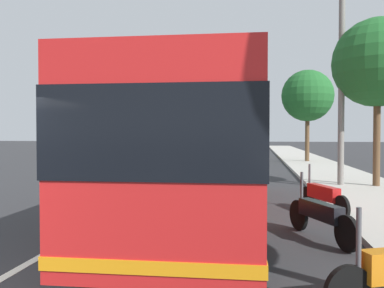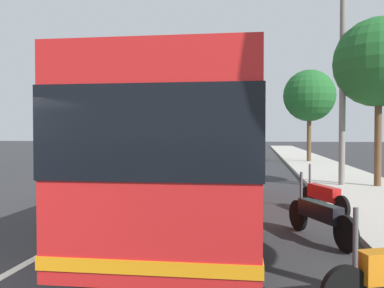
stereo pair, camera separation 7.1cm
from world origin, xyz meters
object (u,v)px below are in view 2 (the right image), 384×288
(car_far_distant, at_px, (191,148))
(roadside_tree_far_block, at_px, (309,96))
(roadside_tree_mid_block, at_px, (379,63))
(car_ahead_same_lane, at_px, (246,150))
(coach_bus, at_px, (200,146))
(motorcycle_nearest_curb, at_px, (323,196))
(utility_pole, at_px, (343,73))
(motorcycle_mid_row, at_px, (319,216))

(car_far_distant, relative_size, roadside_tree_far_block, 0.62)
(roadside_tree_mid_block, bearing_deg, car_ahead_same_lane, 15.86)
(coach_bus, relative_size, roadside_tree_far_block, 1.70)
(roadside_tree_mid_block, bearing_deg, car_far_distant, 26.47)
(motorcycle_nearest_curb, relative_size, utility_pole, 0.24)
(coach_bus, height_order, roadside_tree_mid_block, roadside_tree_mid_block)
(coach_bus, relative_size, utility_pole, 1.29)
(coach_bus, distance_m, car_ahead_same_lane, 25.55)
(motorcycle_nearest_curb, bearing_deg, car_ahead_same_lane, -15.23)
(motorcycle_mid_row, bearing_deg, roadside_tree_far_block, -30.27)
(coach_bus, xyz_separation_m, utility_pole, (6.15, -4.60, 2.63))
(motorcycle_nearest_curb, height_order, utility_pole, utility_pole)
(motorcycle_mid_row, relative_size, roadside_tree_far_block, 0.32)
(roadside_tree_far_block, bearing_deg, motorcycle_mid_row, 173.67)
(coach_bus, xyz_separation_m, roadside_tree_mid_block, (6.00, -5.85, 2.96))
(car_far_distant, distance_m, utility_pole, 23.89)
(utility_pole, bearing_deg, motorcycle_nearest_curb, 164.07)
(coach_bus, relative_size, car_ahead_same_lane, 2.44)
(car_ahead_same_lane, relative_size, utility_pole, 0.53)
(motorcycle_nearest_curb, xyz_separation_m, car_ahead_same_lane, (24.57, 2.81, 0.23))
(roadside_tree_far_block, bearing_deg, car_ahead_same_lane, 39.98)
(motorcycle_mid_row, xyz_separation_m, utility_pole, (7.93, -1.98, 3.94))
(roadside_tree_mid_block, distance_m, roadside_tree_far_block, 13.92)
(car_far_distant, distance_m, roadside_tree_mid_block, 24.60)
(roadside_tree_far_block, bearing_deg, motorcycle_nearest_curb, 174.23)
(motorcycle_nearest_curb, distance_m, utility_pole, 6.69)
(roadside_tree_mid_block, bearing_deg, motorcycle_nearest_curb, 151.49)
(coach_bus, relative_size, roadside_tree_mid_block, 1.77)
(car_ahead_same_lane, bearing_deg, roadside_tree_mid_block, -162.06)
(car_ahead_same_lane, distance_m, roadside_tree_far_block, 8.44)
(coach_bus, height_order, car_far_distant, coach_bus)
(motorcycle_mid_row, distance_m, utility_pole, 9.07)
(car_far_distant, relative_size, roadside_tree_mid_block, 0.65)
(car_far_distant, bearing_deg, roadside_tree_mid_block, 23.64)
(car_ahead_same_lane, bearing_deg, roadside_tree_far_block, -137.94)
(car_ahead_same_lane, bearing_deg, motorcycle_mid_row, -173.07)
(car_far_distant, bearing_deg, motorcycle_mid_row, 11.59)
(roadside_tree_far_block, relative_size, utility_pole, 0.76)
(motorcycle_nearest_curb, xyz_separation_m, roadside_tree_far_block, (18.94, -1.91, 4.38))
(car_ahead_same_lane, bearing_deg, car_far_distant, 69.38)
(car_ahead_same_lane, bearing_deg, motorcycle_nearest_curb, -171.40)
(car_ahead_same_lane, relative_size, roadside_tree_far_block, 0.70)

